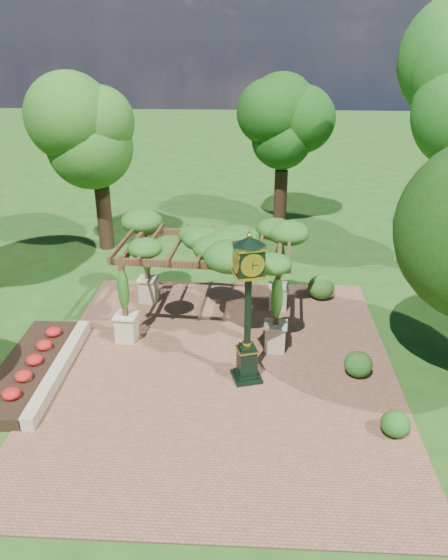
{
  "coord_description": "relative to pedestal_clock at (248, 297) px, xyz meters",
  "views": [
    {
      "loc": [
        0.8,
        -12.36,
        8.96
      ],
      "look_at": [
        0.0,
        2.5,
        2.2
      ],
      "focal_mm": 35.0,
      "sensor_mm": 36.0,
      "label": 1
    }
  ],
  "objects": [
    {
      "name": "pergola",
      "position": [
        -1.39,
        3.18,
        0.2
      ],
      "size": [
        5.65,
        3.77,
        3.42
      ],
      "rotation": [
        0.0,
        0.0,
        -0.07
      ],
      "color": "beige",
      "rests_on": "brick_plaza"
    },
    {
      "name": "ground",
      "position": [
        -0.74,
        -0.55,
        -2.6
      ],
      "size": [
        120.0,
        120.0,
        0.0
      ],
      "primitive_type": "plane",
      "color": "#1E4714",
      "rests_on": "ground"
    },
    {
      "name": "shrub_back",
      "position": [
        2.64,
        5.29,
        -2.13
      ],
      "size": [
        1.0,
        1.0,
        0.87
      ],
      "primitive_type": "ellipsoid",
      "rotation": [
        0.0,
        0.0,
        0.03
      ],
      "color": "#2A5719",
      "rests_on": "brick_plaza"
    },
    {
      "name": "shrub_mid",
      "position": [
        3.16,
        0.34,
        -2.2
      ],
      "size": [
        1.01,
        1.01,
        0.72
      ],
      "primitive_type": "ellipsoid",
      "rotation": [
        0.0,
        0.0,
        0.32
      ],
      "color": "#225217",
      "rests_on": "brick_plaza"
    },
    {
      "name": "brick_plaza",
      "position": [
        -0.74,
        0.45,
        -2.58
      ],
      "size": [
        10.0,
        12.0,
        0.04
      ],
      "primitive_type": "cube",
      "color": "brown",
      "rests_on": "ground"
    },
    {
      "name": "tree_north",
      "position": [
        1.47,
        14.0,
        2.26
      ],
      "size": [
        3.69,
        3.69,
        7.12
      ],
      "color": "#382016",
      "rests_on": "ground"
    },
    {
      "name": "flower_bed",
      "position": [
        -6.24,
        -0.05,
        -2.42
      ],
      "size": [
        1.5,
        5.0,
        0.36
      ],
      "primitive_type": "cube",
      "color": "red",
      "rests_on": "ground"
    },
    {
      "name": "tree_west_far",
      "position": [
        -6.53,
        10.1,
        2.94
      ],
      "size": [
        3.42,
        3.42,
        8.13
      ],
      "color": "#311F13",
      "rests_on": "ground"
    },
    {
      "name": "shrub_front",
      "position": [
        3.63,
        -2.17,
        -2.25
      ],
      "size": [
        0.86,
        0.86,
        0.64
      ],
      "primitive_type": "ellipsoid",
      "rotation": [
        0.0,
        0.0,
        -0.26
      ],
      "color": "#1E5518",
      "rests_on": "brick_plaza"
    },
    {
      "name": "sundial",
      "position": [
        -0.28,
        7.12,
        -2.2
      ],
      "size": [
        0.54,
        0.54,
        0.93
      ],
      "rotation": [
        0.0,
        0.0,
        0.04
      ],
      "color": "gray",
      "rests_on": "ground"
    },
    {
      "name": "pedestal_clock",
      "position": [
        0.0,
        0.0,
        0.0
      ],
      "size": [
        1.07,
        1.07,
        4.35
      ],
      "rotation": [
        0.0,
        0.0,
        0.29
      ],
      "color": "black",
      "rests_on": "brick_plaza"
    },
    {
      "name": "border_wall",
      "position": [
        -5.34,
        -0.05,
        -2.4
      ],
      "size": [
        0.35,
        5.0,
        0.4
      ],
      "primitive_type": "cube",
      "color": "#C6B793",
      "rests_on": "ground"
    }
  ]
}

